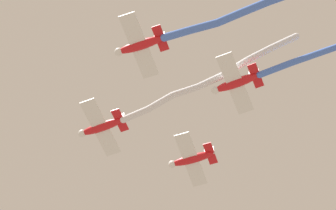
% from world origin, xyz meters
% --- Properties ---
extents(airplane_lead, '(7.06, 5.41, 1.75)m').
position_xyz_m(airplane_lead, '(2.84, 8.99, 63.23)').
color(airplane_lead, red).
extents(smoke_trail_lead, '(8.24, 18.38, 2.75)m').
position_xyz_m(smoke_trail_lead, '(-1.66, -2.27, 64.00)').
color(smoke_trail_lead, white).
extents(airplane_left_wing, '(7.08, 5.41, 1.75)m').
position_xyz_m(airplane_left_wing, '(-6.34, 4.29, 62.83)').
color(airplane_left_wing, red).
extents(smoke_trail_left_wing, '(6.93, 20.55, 1.53)m').
position_xyz_m(smoke_trail_left_wing, '(-9.97, -8.00, 62.87)').
color(smoke_trail_left_wing, '#4C75DB').
extents(airplane_right_wing, '(7.08, 5.40, 1.75)m').
position_xyz_m(airplane_right_wing, '(7.53, -0.18, 63.53)').
color(airplane_right_wing, red).
extents(airplane_slot, '(7.05, 5.42, 1.75)m').
position_xyz_m(airplane_slot, '(-1.64, -4.88, 63.03)').
color(airplane_slot, red).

